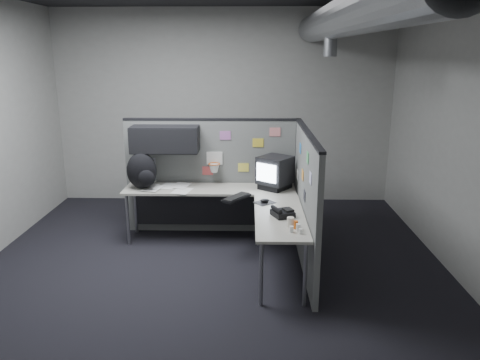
{
  "coord_description": "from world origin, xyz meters",
  "views": [
    {
      "loc": [
        0.44,
        -5.06,
        2.5
      ],
      "look_at": [
        0.32,
        0.35,
        1.02
      ],
      "focal_mm": 35.0,
      "sensor_mm": 36.0,
      "label": 1
    }
  ],
  "objects_px": {
    "desk": "(227,203)",
    "phone": "(282,213)",
    "keyboard": "(236,198)",
    "backpack": "(142,171)",
    "monitor": "(275,172)"
  },
  "relations": [
    {
      "from": "keyboard",
      "to": "backpack",
      "type": "distance_m",
      "value": 1.35
    },
    {
      "from": "desk",
      "to": "phone",
      "type": "bearing_deg",
      "value": -51.17
    },
    {
      "from": "keyboard",
      "to": "phone",
      "type": "bearing_deg",
      "value": -60.3
    },
    {
      "from": "desk",
      "to": "phone",
      "type": "distance_m",
      "value": 1.06
    },
    {
      "from": "desk",
      "to": "backpack",
      "type": "bearing_deg",
      "value": 168.46
    },
    {
      "from": "desk",
      "to": "phone",
      "type": "relative_size",
      "value": 7.89
    },
    {
      "from": "keyboard",
      "to": "phone",
      "type": "distance_m",
      "value": 0.82
    },
    {
      "from": "desk",
      "to": "backpack",
      "type": "relative_size",
      "value": 4.7
    },
    {
      "from": "phone",
      "to": "backpack",
      "type": "height_order",
      "value": "backpack"
    },
    {
      "from": "phone",
      "to": "backpack",
      "type": "bearing_deg",
      "value": 137.04
    },
    {
      "from": "monitor",
      "to": "backpack",
      "type": "bearing_deg",
      "value": 173.71
    },
    {
      "from": "desk",
      "to": "monitor",
      "type": "bearing_deg",
      "value": 24.35
    },
    {
      "from": "desk",
      "to": "phone",
      "type": "height_order",
      "value": "phone"
    },
    {
      "from": "backpack",
      "to": "monitor",
      "type": "bearing_deg",
      "value": -12.41
    },
    {
      "from": "desk",
      "to": "keyboard",
      "type": "distance_m",
      "value": 0.27
    }
  ]
}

